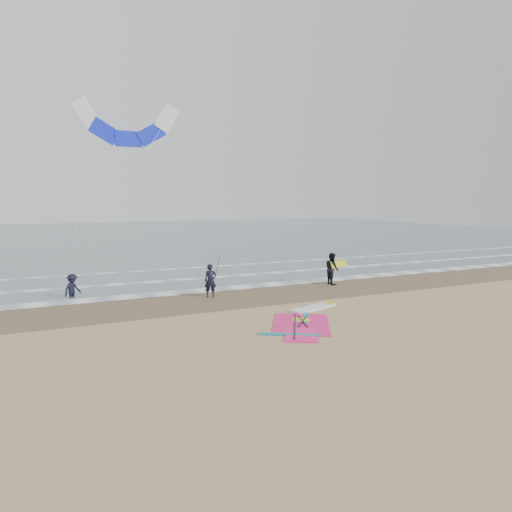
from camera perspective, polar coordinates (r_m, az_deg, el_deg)
name	(u,v)px	position (r m, az deg, el deg)	size (l,w,h in m)	color
ground	(318,323)	(18.79, 7.72, -8.33)	(120.00, 120.00, 0.00)	tan
sea_water	(127,236)	(64.22, -15.81, 2.42)	(120.00, 80.00, 0.02)	#47605E
wet_sand_band	(256,295)	(23.93, 0.00, -4.90)	(120.00, 5.00, 0.01)	brown
foam_waterline	(226,281)	(27.95, -3.80, -3.11)	(120.00, 9.15, 0.02)	white
windsurf_rig	(306,319)	(19.22, 6.26, -7.85)	(5.36, 5.08, 0.13)	white
person_standing	(210,281)	(23.39, -5.71, -3.09)	(0.62, 0.41, 1.71)	black
person_walking	(332,269)	(27.15, 9.47, -1.55)	(0.91, 0.71, 1.87)	black
person_wading	(72,282)	(24.97, -22.00, -3.08)	(1.02, 0.59, 1.58)	black
held_pole	(216,273)	(23.42, -5.03, -2.08)	(0.17, 0.86, 1.82)	black
carried_kiteboard	(339,264)	(27.26, 10.30, -1.01)	(1.30, 0.51, 0.39)	yellow
surf_kite	(128,128)	(28.27, -15.72, 15.20)	(6.60, 3.12, 9.64)	white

